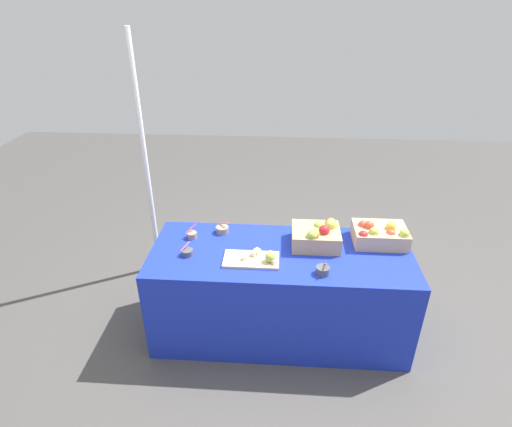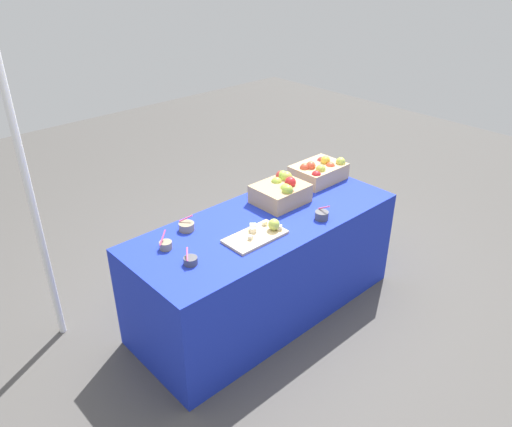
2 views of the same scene
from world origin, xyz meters
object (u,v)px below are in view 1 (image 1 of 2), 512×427
(cutting_board_front, at_px, (256,259))
(sample_bowl_far, at_px, (187,252))
(sample_bowl_near, at_px, (192,235))
(apple_crate_middle, at_px, (317,235))
(apple_crate_left, at_px, (380,234))
(sample_bowl_mid, at_px, (222,230))
(tent_pole, at_px, (146,164))
(sample_bowl_extra, at_px, (323,270))

(cutting_board_front, height_order, sample_bowl_far, cutting_board_front)
(cutting_board_front, xyz_separation_m, sample_bowl_near, (-0.51, 0.27, 0.01))
(apple_crate_middle, xyz_separation_m, sample_bowl_far, (-0.93, -0.20, -0.06))
(sample_bowl_far, bearing_deg, apple_crate_middle, 12.16)
(apple_crate_middle, xyz_separation_m, cutting_board_front, (-0.44, -0.25, -0.06))
(apple_crate_left, height_order, sample_bowl_mid, apple_crate_left)
(apple_crate_left, relative_size, cutting_board_front, 1.00)
(apple_crate_left, bearing_deg, apple_crate_middle, -172.71)
(sample_bowl_mid, bearing_deg, sample_bowl_far, -122.41)
(apple_crate_left, bearing_deg, cutting_board_front, -161.40)
(sample_bowl_far, bearing_deg, tent_pole, 121.66)
(cutting_board_front, relative_size, sample_bowl_extra, 3.64)
(apple_crate_middle, height_order, sample_bowl_extra, apple_crate_middle)
(apple_crate_left, height_order, tent_pole, tent_pole)
(tent_pole, bearing_deg, apple_crate_left, -16.93)
(apple_crate_middle, relative_size, sample_bowl_near, 3.25)
(sample_bowl_near, height_order, sample_bowl_extra, same)
(apple_crate_middle, height_order, sample_bowl_far, apple_crate_middle)
(apple_crate_left, bearing_deg, sample_bowl_near, -178.78)
(sample_bowl_near, relative_size, sample_bowl_extra, 1.01)
(apple_crate_left, xyz_separation_m, sample_bowl_near, (-1.41, -0.03, -0.05))
(apple_crate_left, bearing_deg, tent_pole, 163.07)
(apple_crate_left, height_order, sample_bowl_far, apple_crate_left)
(cutting_board_front, distance_m, sample_bowl_far, 0.49)
(sample_bowl_mid, relative_size, tent_pole, 0.05)
(cutting_board_front, height_order, tent_pole, tent_pole)
(sample_bowl_mid, xyz_separation_m, sample_bowl_far, (-0.21, -0.33, -0.00))
(cutting_board_front, bearing_deg, sample_bowl_extra, -14.33)
(sample_bowl_far, distance_m, tent_pole, 1.04)
(sample_bowl_mid, xyz_separation_m, sample_bowl_extra, (0.74, -0.49, 0.00))
(apple_crate_middle, xyz_separation_m, sample_bowl_near, (-0.95, 0.03, -0.06))
(sample_bowl_near, height_order, sample_bowl_mid, sample_bowl_near)
(sample_bowl_near, distance_m, sample_bowl_far, 0.23)
(tent_pole, bearing_deg, apple_crate_middle, -23.88)
(cutting_board_front, relative_size, tent_pole, 0.18)
(cutting_board_front, bearing_deg, sample_bowl_far, 174.86)
(sample_bowl_extra, bearing_deg, sample_bowl_near, 157.87)
(apple_crate_middle, height_order, sample_bowl_near, apple_crate_middle)
(cutting_board_front, relative_size, sample_bowl_mid, 3.86)
(apple_crate_middle, bearing_deg, sample_bowl_extra, -87.66)
(apple_crate_middle, relative_size, cutting_board_front, 0.90)
(sample_bowl_extra, bearing_deg, tent_pole, 145.61)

